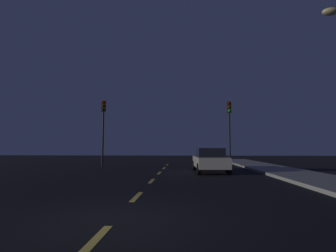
# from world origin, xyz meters

# --- Properties ---
(ground_plane) EXTENTS (80.00, 80.00, 0.00)m
(ground_plane) POSITION_xyz_m (0.00, 7.00, 0.00)
(ground_plane) COLOR black
(sidewalk_curb_right) EXTENTS (3.00, 40.00, 0.15)m
(sidewalk_curb_right) POSITION_xyz_m (7.50, 7.00, 0.07)
(sidewalk_curb_right) COLOR gray
(sidewalk_curb_right) RESTS_ON ground_plane
(lane_stripe_nearest) EXTENTS (0.16, 1.60, 0.01)m
(lane_stripe_nearest) POSITION_xyz_m (0.00, -1.20, 0.00)
(lane_stripe_nearest) COLOR #EACC4C
(lane_stripe_nearest) RESTS_ON ground_plane
(lane_stripe_second) EXTENTS (0.16, 1.60, 0.01)m
(lane_stripe_second) POSITION_xyz_m (0.00, 2.60, 0.00)
(lane_stripe_second) COLOR #EACC4C
(lane_stripe_second) RESTS_ON ground_plane
(lane_stripe_third) EXTENTS (0.16, 1.60, 0.01)m
(lane_stripe_third) POSITION_xyz_m (0.00, 6.40, 0.00)
(lane_stripe_third) COLOR #EACC4C
(lane_stripe_third) RESTS_ON ground_plane
(lane_stripe_fourth) EXTENTS (0.16, 1.60, 0.01)m
(lane_stripe_fourth) POSITION_xyz_m (0.00, 10.20, 0.00)
(lane_stripe_fourth) COLOR #EACC4C
(lane_stripe_fourth) RESTS_ON ground_plane
(lane_stripe_fifth) EXTENTS (0.16, 1.60, 0.01)m
(lane_stripe_fifth) POSITION_xyz_m (0.00, 14.00, 0.00)
(lane_stripe_fifth) COLOR #EACC4C
(lane_stripe_fifth) RESTS_ON ground_plane
(lane_stripe_sixth) EXTENTS (0.16, 1.60, 0.01)m
(lane_stripe_sixth) POSITION_xyz_m (0.00, 17.80, 0.00)
(lane_stripe_sixth) COLOR #EACC4C
(lane_stripe_sixth) RESTS_ON ground_plane
(traffic_signal_left) EXTENTS (0.32, 0.38, 5.35)m
(traffic_signal_left) POSITION_xyz_m (-5.04, 15.07, 3.72)
(traffic_signal_left) COLOR black
(traffic_signal_left) RESTS_ON ground_plane
(traffic_signal_right) EXTENTS (0.32, 0.38, 5.17)m
(traffic_signal_right) POSITION_xyz_m (5.08, 15.07, 3.61)
(traffic_signal_right) COLOR black
(traffic_signal_right) RESTS_ON ground_plane
(car_stopped_ahead) EXTENTS (2.02, 4.45, 1.49)m
(car_stopped_ahead) POSITION_xyz_m (3.08, 10.89, 0.76)
(car_stopped_ahead) COLOR beige
(car_stopped_ahead) RESTS_ON ground_plane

